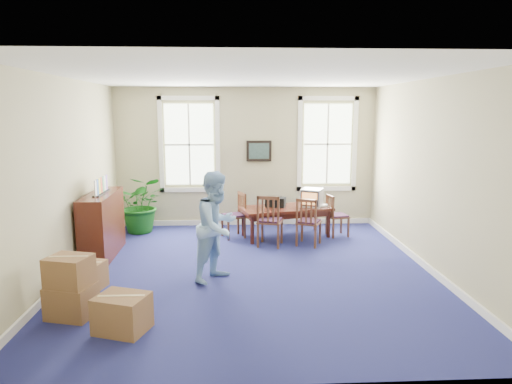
{
  "coord_description": "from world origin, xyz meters",
  "views": [
    {
      "loc": [
        -0.3,
        -7.32,
        2.66
      ],
      "look_at": [
        0.1,
        0.6,
        1.25
      ],
      "focal_mm": 32.0,
      "sensor_mm": 36.0,
      "label": 1
    }
  ],
  "objects_px": {
    "chair_near_left": "(270,220)",
    "potted_plant": "(142,204)",
    "conference_table": "(286,222)",
    "credenza": "(102,223)",
    "crt_tv": "(312,198)",
    "man": "(217,226)",
    "cardboard_boxes": "(90,282)"
  },
  "relations": [
    {
      "from": "chair_near_left",
      "to": "potted_plant",
      "type": "height_order",
      "value": "potted_plant"
    },
    {
      "from": "conference_table",
      "to": "chair_near_left",
      "type": "xyz_separation_m",
      "value": [
        -0.39,
        -0.65,
        0.2
      ]
    },
    {
      "from": "credenza",
      "to": "conference_table",
      "type": "bearing_deg",
      "value": 17.18
    },
    {
      "from": "crt_tv",
      "to": "credenza",
      "type": "relative_size",
      "value": 0.29
    },
    {
      "from": "conference_table",
      "to": "man",
      "type": "height_order",
      "value": "man"
    },
    {
      "from": "crt_tv",
      "to": "cardboard_boxes",
      "type": "bearing_deg",
      "value": -111.02
    },
    {
      "from": "crt_tv",
      "to": "potted_plant",
      "type": "distance_m",
      "value": 3.74
    },
    {
      "from": "man",
      "to": "credenza",
      "type": "relative_size",
      "value": 1.09
    },
    {
      "from": "conference_table",
      "to": "potted_plant",
      "type": "distance_m",
      "value": 3.2
    },
    {
      "from": "credenza",
      "to": "potted_plant",
      "type": "bearing_deg",
      "value": 76.04
    },
    {
      "from": "chair_near_left",
      "to": "credenza",
      "type": "bearing_deg",
      "value": 25.02
    },
    {
      "from": "conference_table",
      "to": "credenza",
      "type": "relative_size",
      "value": 1.18
    },
    {
      "from": "credenza",
      "to": "cardboard_boxes",
      "type": "height_order",
      "value": "credenza"
    },
    {
      "from": "man",
      "to": "potted_plant",
      "type": "xyz_separation_m",
      "value": [
        -1.77,
        2.99,
        -0.24
      ]
    },
    {
      "from": "chair_near_left",
      "to": "crt_tv",
      "type": "bearing_deg",
      "value": -128.03
    },
    {
      "from": "chair_near_left",
      "to": "cardboard_boxes",
      "type": "height_order",
      "value": "chair_near_left"
    },
    {
      "from": "potted_plant",
      "to": "chair_near_left",
      "type": "bearing_deg",
      "value": -23.19
    },
    {
      "from": "conference_table",
      "to": "crt_tv",
      "type": "xyz_separation_m",
      "value": [
        0.56,
        0.04,
        0.52
      ]
    },
    {
      "from": "man",
      "to": "potted_plant",
      "type": "bearing_deg",
      "value": 67.55
    },
    {
      "from": "conference_table",
      "to": "credenza",
      "type": "height_order",
      "value": "credenza"
    },
    {
      "from": "man",
      "to": "potted_plant",
      "type": "relative_size",
      "value": 1.38
    },
    {
      "from": "potted_plant",
      "to": "cardboard_boxes",
      "type": "relative_size",
      "value": 0.84
    },
    {
      "from": "man",
      "to": "cardboard_boxes",
      "type": "xyz_separation_m",
      "value": [
        -1.65,
        -1.16,
        -0.44
      ]
    },
    {
      "from": "conference_table",
      "to": "crt_tv",
      "type": "distance_m",
      "value": 0.76
    },
    {
      "from": "potted_plant",
      "to": "cardboard_boxes",
      "type": "xyz_separation_m",
      "value": [
        0.12,
        -4.15,
        -0.2
      ]
    },
    {
      "from": "man",
      "to": "potted_plant",
      "type": "distance_m",
      "value": 3.48
    },
    {
      "from": "conference_table",
      "to": "potted_plant",
      "type": "bearing_deg",
      "value": 156.19
    },
    {
      "from": "conference_table",
      "to": "crt_tv",
      "type": "bearing_deg",
      "value": -9.78
    },
    {
      "from": "credenza",
      "to": "chair_near_left",
      "type": "bearing_deg",
      "value": 8.25
    },
    {
      "from": "conference_table",
      "to": "chair_near_left",
      "type": "height_order",
      "value": "chair_near_left"
    },
    {
      "from": "crt_tv",
      "to": "man",
      "type": "relative_size",
      "value": 0.26
    },
    {
      "from": "conference_table",
      "to": "chair_near_left",
      "type": "relative_size",
      "value": 1.82
    }
  ]
}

